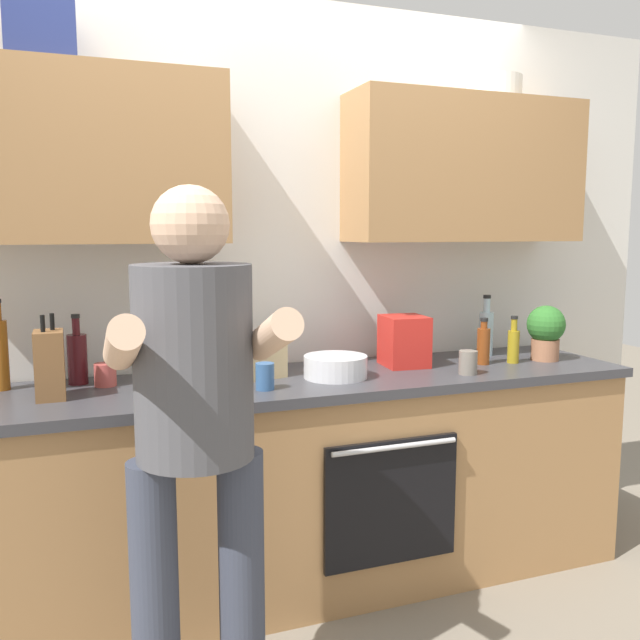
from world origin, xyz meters
The scene contains 18 objects.
ground_plane centered at (0.00, 0.00, 0.00)m, with size 12.00×12.00×0.00m, color #756B5B.
back_wall_unit centered at (0.00, 0.28, 1.49)m, with size 4.00×0.38×2.50m.
counter centered at (0.00, 0.00, 0.45)m, with size 2.84×0.67×0.90m.
person_standing centered at (-0.56, -0.67, 0.96)m, with size 0.49×0.45×1.63m.
bottle_wine centered at (-0.87, 0.20, 1.01)m, with size 0.08×0.08×0.28m.
bottle_water centered at (0.98, 0.17, 1.02)m, with size 0.07×0.07×0.29m.
bottle_soda centered at (-0.43, -0.05, 1.04)m, with size 0.05×0.05×0.32m.
bottle_oil centered at (1.00, -0.04, 0.99)m, with size 0.05×0.05×0.22m.
bottle_syrup centered at (-1.14, 0.20, 1.04)m, with size 0.06×0.06×0.35m.
bottle_vinegar centered at (0.85, -0.02, 0.99)m, with size 0.06×0.06×0.21m.
cup_tea centered at (-0.21, -0.14, 0.95)m, with size 0.07×0.07×0.10m, color #33598C.
cup_ceramic centered at (-0.77, 0.13, 0.94)m, with size 0.08×0.08×0.09m, color #BF4C47.
cup_stoneware centered at (0.67, -0.18, 0.95)m, with size 0.08×0.08×0.10m, color slate.
mixing_bowl centered at (0.12, -0.04, 0.95)m, with size 0.26×0.26×0.09m, color silver.
knife_block centered at (-0.97, -0.01, 1.02)m, with size 0.10×0.14×0.31m.
potted_herb centered at (1.18, -0.03, 1.04)m, with size 0.17×0.17×0.26m.
grocery_bag_crisps centered at (0.50, 0.08, 1.01)m, with size 0.18×0.20×0.22m, color red.
grocery_bag_bread centered at (-0.18, 0.09, 0.98)m, with size 0.20×0.18×0.16m, color tan.
Camera 1 is at (-0.88, -2.54, 1.50)m, focal length 37.57 mm.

